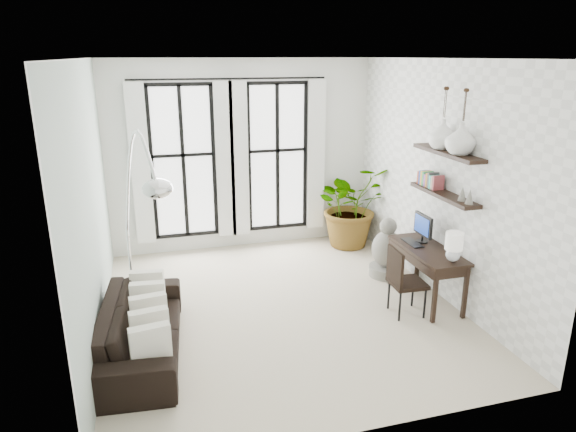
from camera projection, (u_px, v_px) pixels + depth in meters
name	position (u px, v px, depth m)	size (l,w,h in m)	color
floor	(281.00, 307.00, 6.89)	(5.00, 5.00, 0.00)	beige
ceiling	(280.00, 58.00, 5.93)	(5.00, 5.00, 0.00)	white
wall_left	(90.00, 206.00, 5.83)	(5.00, 5.00, 0.00)	#A6B9AC
wall_right	(440.00, 181.00, 7.00)	(5.00, 5.00, 0.00)	white
wall_back	(243.00, 156.00, 8.71)	(4.50, 4.50, 0.00)	white
windows	(232.00, 160.00, 8.60)	(3.26, 0.13, 2.65)	white
wall_shelves	(443.00, 177.00, 6.65)	(0.25, 1.30, 0.60)	black
sofa	(141.00, 328.00, 5.75)	(2.12, 0.83, 0.62)	black
throw_pillows	(149.00, 312.00, 5.72)	(0.40, 1.52, 0.40)	white
plant	(351.00, 205.00, 8.95)	(1.33, 1.15, 1.48)	#2D7228
desk	(429.00, 253.00, 6.83)	(0.54, 1.29, 1.15)	black
desk_chair	(402.00, 278.00, 6.56)	(0.45, 0.45, 0.91)	black
arc_lamp	(138.00, 177.00, 5.90)	(0.75, 1.56, 2.46)	silver
buddha	(387.00, 252.00, 7.78)	(0.51, 0.51, 0.92)	gray
vase_a	(461.00, 139.00, 6.23)	(0.37, 0.37, 0.38)	white
vase_b	(443.00, 134.00, 6.59)	(0.37, 0.37, 0.38)	white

